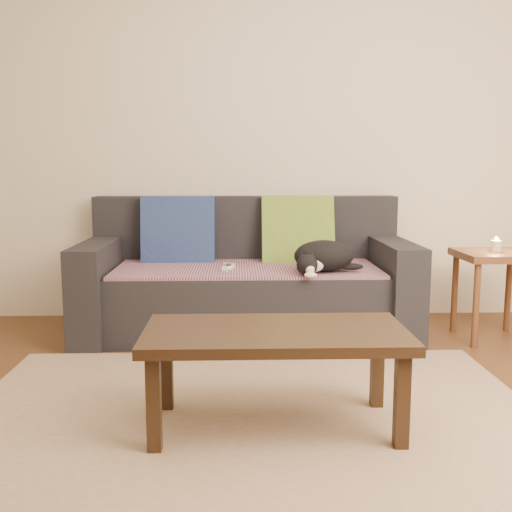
# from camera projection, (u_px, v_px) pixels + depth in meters

# --- Properties ---
(ground) EXTENTS (4.50, 4.50, 0.00)m
(ground) POSITION_uv_depth(u_px,v_px,m) (253.00, 433.00, 2.42)
(ground) COLOR brown
(ground) RESTS_ON ground
(back_wall) EXTENTS (4.50, 0.04, 2.60)m
(back_wall) POSITION_uv_depth(u_px,v_px,m) (245.00, 134.00, 4.21)
(back_wall) COLOR beige
(back_wall) RESTS_ON ground
(sofa) EXTENTS (2.10, 0.94, 0.87)m
(sofa) POSITION_uv_depth(u_px,v_px,m) (247.00, 284.00, 3.93)
(sofa) COLOR #232328
(sofa) RESTS_ON ground
(throw_blanket) EXTENTS (1.66, 0.74, 0.02)m
(throw_blanket) POSITION_uv_depth(u_px,v_px,m) (247.00, 268.00, 3.82)
(throw_blanket) COLOR #412546
(throw_blanket) RESTS_ON sofa
(cushion_navy) EXTENTS (0.49, 0.19, 0.50)m
(cushion_navy) POSITION_uv_depth(u_px,v_px,m) (178.00, 233.00, 4.04)
(cushion_navy) COLOR #0F0F41
(cushion_navy) RESTS_ON throw_blanket
(cushion_green) EXTENTS (0.49, 0.26, 0.50)m
(cushion_green) POSITION_uv_depth(u_px,v_px,m) (298.00, 233.00, 4.06)
(cushion_green) COLOR #0B472C
(cushion_green) RESTS_ON throw_blanket
(cat) EXTENTS (0.45, 0.42, 0.19)m
(cat) POSITION_uv_depth(u_px,v_px,m) (323.00, 257.00, 3.62)
(cat) COLOR black
(cat) RESTS_ON throw_blanket
(wii_remote_a) EXTENTS (0.08, 0.15, 0.03)m
(wii_remote_a) POSITION_uv_depth(u_px,v_px,m) (228.00, 267.00, 3.70)
(wii_remote_a) COLOR white
(wii_remote_a) RESTS_ON throw_blanket
(wii_remote_b) EXTENTS (0.06, 0.15, 0.03)m
(wii_remote_b) POSITION_uv_depth(u_px,v_px,m) (228.00, 266.00, 3.74)
(wii_remote_b) COLOR white
(wii_remote_b) RESTS_ON throw_blanket
(side_table) EXTENTS (0.44, 0.44, 0.55)m
(side_table) POSITION_uv_depth(u_px,v_px,m) (495.00, 267.00, 3.70)
(side_table) COLOR brown
(side_table) RESTS_ON ground
(candle) EXTENTS (0.06, 0.06, 0.09)m
(candle) POSITION_uv_depth(u_px,v_px,m) (496.00, 246.00, 3.68)
(candle) COLOR beige
(candle) RESTS_ON side_table
(rug) EXTENTS (2.50, 1.80, 0.01)m
(rug) POSITION_uv_depth(u_px,v_px,m) (252.00, 417.00, 2.57)
(rug) COLOR tan
(rug) RESTS_ON ground
(coffee_table) EXTENTS (1.06, 0.53, 0.42)m
(coffee_table) POSITION_uv_depth(u_px,v_px,m) (275.00, 342.00, 2.41)
(coffee_table) COLOR #312013
(coffee_table) RESTS_ON rug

